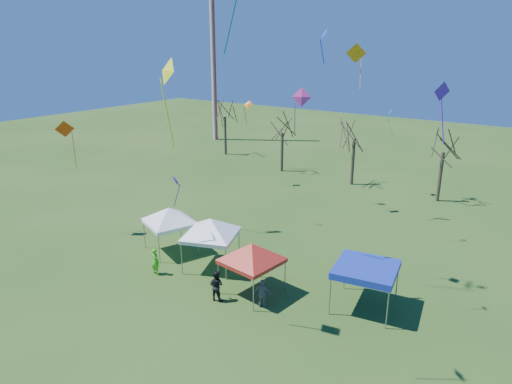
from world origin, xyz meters
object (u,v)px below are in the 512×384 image
tree_0 (225,103)px  tent_red (252,247)px  tree_1 (283,119)px  tent_white_west (169,211)px  tent_white_mid (210,222)px  tent_blue (366,270)px  person_dark (216,286)px  person_green (155,261)px  radio_mast (213,51)px  tree_3 (446,134)px  person_grey (263,294)px  tree_2 (356,122)px

tree_0 → tent_red: size_ratio=2.12×
tree_1 → tent_red: 26.35m
tree_1 → tent_red: (12.31, -23.12, -2.94)m
tree_0 → tent_white_west: bearing=-59.1°
tree_1 → tent_white_mid: size_ratio=1.89×
tent_blue → tent_white_west: bearing=-176.7°
person_dark → person_green: bearing=-12.9°
person_dark → tent_blue: bearing=-161.6°
radio_mast → tent_white_mid: radio_mast is taller
tent_red → person_dark: bearing=-124.9°
tent_red → radio_mast: bearing=132.3°
tree_3 → tent_blue: 20.71m
tent_white_west → tent_blue: bearing=3.3°
radio_mast → person_dark: 45.90m
tree_0 → tent_blue: bearing=-40.0°
radio_mast → tree_0: size_ratio=2.96×
radio_mast → person_dark: (28.36, -34.17, -11.63)m
tree_0 → person_grey: (23.70, -26.72, -5.67)m
tree_0 → person_green: 32.35m
tree_0 → tent_white_mid: bearing=-53.2°
tree_3 → person_green: tree_3 is taller
tent_blue → person_grey: (-4.44, -3.07, -1.43)m
tree_1 → person_green: size_ratio=4.43×
tree_3 → tent_white_west: 24.61m
radio_mast → tent_white_mid: 41.51m
person_grey → tent_red: bearing=-53.9°
radio_mast → tree_3: 36.04m
radio_mast → tree_2: (25.63, -9.62, -6.21)m
tree_0 → tent_blue: size_ratio=2.36×
tent_white_west → person_green: (1.65, -2.95, -2.04)m
tent_white_west → person_dark: tent_white_west is taller
tent_red → tree_2: bearing=99.7°
radio_mast → tree_0: radio_mast is taller
tent_white_mid → person_dark: tent_white_mid is taller
person_green → tent_blue: bearing=-159.0°
radio_mast → tent_white_west: (21.77, -31.05, -9.61)m
tree_3 → tent_red: 23.18m
tent_white_mid → tent_blue: size_ratio=1.12×
person_green → person_grey: bearing=-171.3°
tree_2 → person_dark: tree_2 is taller
tree_3 → tent_white_west: tree_3 is taller
tree_1 → tree_3: size_ratio=0.95×
tent_white_west → radio_mast: bearing=125.0°
person_grey → person_dark: bearing=-2.1°
person_grey → person_green: (-7.43, -0.67, 0.04)m
tree_2 → tent_white_mid: (-0.05, -21.66, -3.25)m
tree_3 → person_green: size_ratio=4.65×
tree_0 → tree_2: size_ratio=1.03×
person_green → tree_0: bearing=-55.7°
tree_2 → person_green: (-2.21, -24.38, -5.44)m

